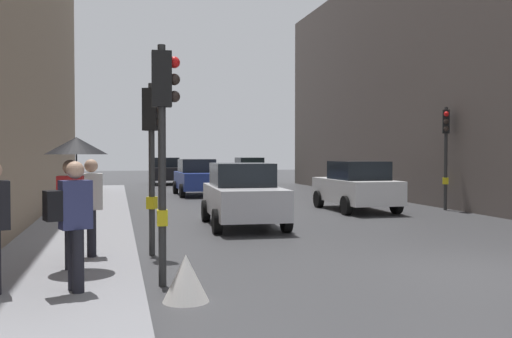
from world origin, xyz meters
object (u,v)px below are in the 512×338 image
object	(u,v)px
car_silver_hatchback	(243,195)
car_dark_suv	(167,171)
car_blue_van	(197,177)
pedestrian_with_grey_backpack	(72,218)
traffic_light_near_right	(153,137)
car_green_estate	(249,171)
pedestrian_with_umbrella	(75,165)
pedestrian_with_black_backpack	(89,201)
traffic_light_mid_street	(446,139)
warning_sign_triangle	(186,278)
traffic_light_near_left	(163,120)
car_white_compact	(356,186)

from	to	relation	value
car_silver_hatchback	car_dark_suv	size ratio (longest dim) A/B	1.00
car_silver_hatchback	car_blue_van	world-z (taller)	same
pedestrian_with_grey_backpack	car_blue_van	bearing A→B (deg)	77.43
traffic_light_near_right	car_blue_van	distance (m)	16.41
car_green_estate	car_dark_suv	bearing A→B (deg)	174.72
car_dark_suv	pedestrian_with_umbrella	bearing A→B (deg)	-97.67
traffic_light_near_right	pedestrian_with_grey_backpack	world-z (taller)	traffic_light_near_right
pedestrian_with_black_backpack	traffic_light_near_right	bearing A→B (deg)	30.98
traffic_light_mid_street	pedestrian_with_black_backpack	bearing A→B (deg)	-148.15
pedestrian_with_grey_backpack	warning_sign_triangle	distance (m)	1.74
car_silver_hatchback	pedestrian_with_black_backpack	world-z (taller)	pedestrian_with_black_backpack
traffic_light_near_right	car_dark_suv	distance (m)	26.79
traffic_light_mid_street	car_green_estate	xyz separation A→B (m)	(-2.78, 19.44, -1.67)
traffic_light_near_left	pedestrian_with_black_backpack	distance (m)	2.71
traffic_light_near_left	car_white_compact	bearing A→B (deg)	52.93
pedestrian_with_black_backpack	traffic_light_mid_street	bearing A→B (deg)	31.85
traffic_light_mid_street	car_silver_hatchback	xyz separation A→B (m)	(-8.02, -2.67, -1.67)
traffic_light_near_left	car_blue_van	distance (m)	19.09
traffic_light_near_left	car_green_estate	distance (m)	29.97
warning_sign_triangle	car_dark_suv	bearing A→B (deg)	85.76
pedestrian_with_grey_backpack	car_dark_suv	bearing A→B (deg)	82.89
car_blue_van	car_dark_suv	xyz separation A→B (m)	(-0.60, 10.58, 0.00)
car_green_estate	car_white_compact	xyz separation A→B (m)	(-0.42, -18.87, 0.00)
traffic_light_near_left	car_silver_hatchback	xyz separation A→B (m)	(2.71, 6.74, -1.66)
car_blue_van	car_dark_suv	world-z (taller)	same
pedestrian_with_grey_backpack	car_silver_hatchback	bearing A→B (deg)	61.88
car_green_estate	car_silver_hatchback	distance (m)	22.72
traffic_light_mid_street	car_white_compact	distance (m)	3.65
traffic_light_mid_street	car_silver_hatchback	bearing A→B (deg)	-161.61
car_white_compact	warning_sign_triangle	xyz separation A→B (m)	(-7.32, -10.98, -0.55)
car_blue_van	car_silver_hatchback	bearing A→B (deg)	-91.69
car_silver_hatchback	traffic_light_near_left	bearing A→B (deg)	-111.91
car_blue_van	car_dark_suv	distance (m)	10.60
car_silver_hatchback	pedestrian_with_grey_backpack	xyz separation A→B (m)	(-4.00, -7.48, 0.29)
pedestrian_with_umbrella	pedestrian_with_grey_backpack	bearing A→B (deg)	-87.24
pedestrian_with_black_backpack	warning_sign_triangle	bearing A→B (deg)	-64.80
car_blue_van	car_white_compact	world-z (taller)	same
traffic_light_near_left	car_green_estate	xyz separation A→B (m)	(7.95, 28.84, -1.66)
pedestrian_with_umbrella	warning_sign_triangle	size ratio (longest dim) A/B	3.29
car_green_estate	car_blue_van	world-z (taller)	same
traffic_light_near_right	traffic_light_mid_street	size ratio (longest dim) A/B	0.93
pedestrian_with_grey_backpack	traffic_light_near_right	bearing A→B (deg)	69.61
traffic_light_near_left	car_dark_suv	size ratio (longest dim) A/B	0.87
traffic_light_mid_street	car_blue_van	bearing A→B (deg)	129.30
traffic_light_near_left	traffic_light_mid_street	xyz separation A→B (m)	(10.73, 9.41, 0.01)
car_silver_hatchback	pedestrian_with_grey_backpack	distance (m)	8.48
car_green_estate	car_white_compact	bearing A→B (deg)	-91.26
traffic_light_near_right	pedestrian_with_grey_backpack	xyz separation A→B (m)	(-1.28, -3.45, -1.20)
car_blue_van	pedestrian_with_black_backpack	bearing A→B (deg)	-104.26
car_white_compact	pedestrian_with_umbrella	distance (m)	12.74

